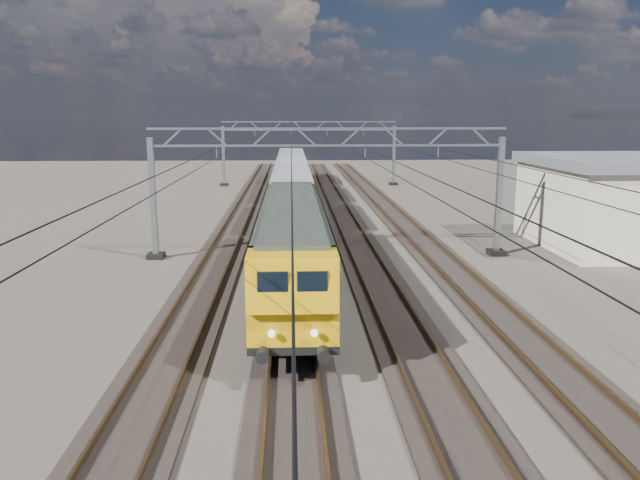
{
  "coord_description": "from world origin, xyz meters",
  "views": [
    {
      "loc": [
        -2.0,
        -29.85,
        7.75
      ],
      "look_at": [
        -0.78,
        -3.2,
        2.4
      ],
      "focal_mm": 35.0,
      "sensor_mm": 36.0,
      "label": 1
    }
  ],
  "objects_px": {
    "hopper_wagon_third": "(291,164)",
    "hopper_wagon_lead": "(292,194)",
    "catenary_gantry_mid": "(328,187)",
    "locomotive": "(292,241)",
    "hopper_wagon_mid": "(291,175)",
    "catenary_gantry_far": "(309,150)"
  },
  "relations": [
    {
      "from": "catenary_gantry_far",
      "to": "hopper_wagon_third",
      "type": "distance_m",
      "value": 4.02
    },
    {
      "from": "catenary_gantry_far",
      "to": "hopper_wagon_mid",
      "type": "bearing_deg",
      "value": -100.18
    },
    {
      "from": "catenary_gantry_far",
      "to": "locomotive",
      "type": "xyz_separation_m",
      "value": [
        -2.0,
        -43.03,
        -1.58
      ]
    },
    {
      "from": "hopper_wagon_lead",
      "to": "hopper_wagon_mid",
      "type": "distance_m",
      "value": 14.2
    },
    {
      "from": "catenary_gantry_mid",
      "to": "hopper_wagon_third",
      "type": "xyz_separation_m",
      "value": [
        -2.0,
        39.07,
        -1.67
      ]
    },
    {
      "from": "hopper_wagon_lead",
      "to": "hopper_wagon_mid",
      "type": "xyz_separation_m",
      "value": [
        0.0,
        14.2,
        0.0
      ]
    },
    {
      "from": "catenary_gantry_mid",
      "to": "hopper_wagon_mid",
      "type": "height_order",
      "value": "catenary_gantry_mid"
    },
    {
      "from": "hopper_wagon_lead",
      "to": "locomotive",
      "type": "bearing_deg",
      "value": -90.0
    },
    {
      "from": "hopper_wagon_third",
      "to": "hopper_wagon_lead",
      "type": "bearing_deg",
      "value": -90.0
    },
    {
      "from": "catenary_gantry_far",
      "to": "hopper_wagon_lead",
      "type": "height_order",
      "value": "catenary_gantry_far"
    },
    {
      "from": "catenary_gantry_far",
      "to": "locomotive",
      "type": "distance_m",
      "value": 43.11
    },
    {
      "from": "locomotive",
      "to": "hopper_wagon_lead",
      "type": "distance_m",
      "value": 17.7
    },
    {
      "from": "catenary_gantry_mid",
      "to": "hopper_wagon_mid",
      "type": "distance_m",
      "value": 25.0
    },
    {
      "from": "catenary_gantry_far",
      "to": "hopper_wagon_mid",
      "type": "relative_size",
      "value": 1.53
    },
    {
      "from": "locomotive",
      "to": "hopper_wagon_mid",
      "type": "height_order",
      "value": "locomotive"
    },
    {
      "from": "catenary_gantry_mid",
      "to": "locomotive",
      "type": "xyz_separation_m",
      "value": [
        -2.0,
        -7.03,
        -1.58
      ]
    },
    {
      "from": "catenary_gantry_far",
      "to": "hopper_wagon_lead",
      "type": "distance_m",
      "value": 25.47
    },
    {
      "from": "locomotive",
      "to": "hopper_wagon_third",
      "type": "bearing_deg",
      "value": 90.0
    },
    {
      "from": "hopper_wagon_mid",
      "to": "hopper_wagon_third",
      "type": "relative_size",
      "value": 1.0
    },
    {
      "from": "locomotive",
      "to": "hopper_wagon_mid",
      "type": "relative_size",
      "value": 1.62
    },
    {
      "from": "catenary_gantry_mid",
      "to": "hopper_wagon_lead",
      "type": "relative_size",
      "value": 1.53
    },
    {
      "from": "catenary_gantry_mid",
      "to": "locomotive",
      "type": "relative_size",
      "value": 0.94
    }
  ]
}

